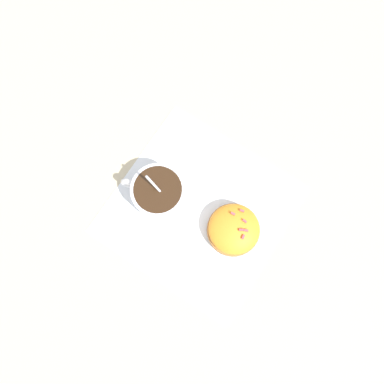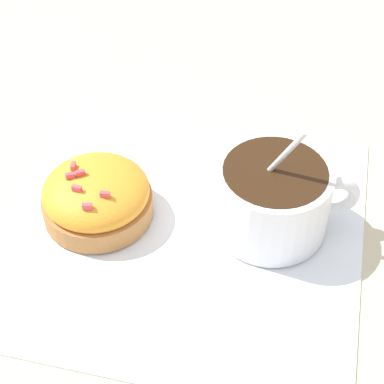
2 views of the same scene
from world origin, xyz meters
TOP-DOWN VIEW (x-y plane):
  - ground_plane at (0.00, 0.00)m, footprint 3.00×3.00m
  - paper_napkin at (0.00, 0.00)m, footprint 0.30×0.30m
  - coffee_cup at (0.07, 0.01)m, footprint 0.11×0.09m
  - frosted_pastry at (-0.07, 0.01)m, footprint 0.09×0.09m

SIDE VIEW (x-z plane):
  - ground_plane at x=0.00m, z-range 0.00..0.00m
  - paper_napkin at x=0.00m, z-range 0.00..0.00m
  - frosted_pastry at x=-0.07m, z-range 0.00..0.04m
  - coffee_cup at x=0.07m, z-range -0.01..0.08m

